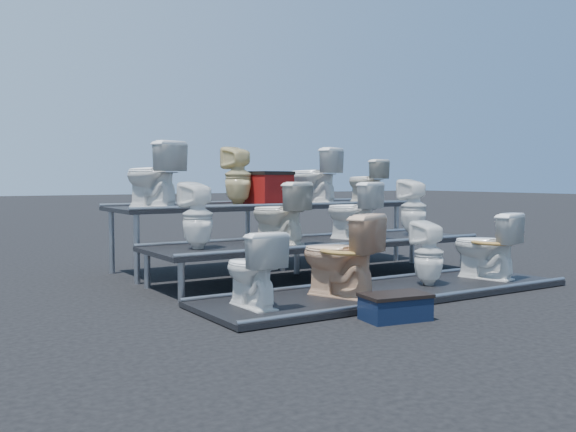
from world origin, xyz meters
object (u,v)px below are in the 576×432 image
toilet_1 (340,255)px  toilet_7 (414,207)px  toilet_2 (429,253)px  toilet_11 (366,181)px  toilet_3 (485,245)px  toilet_6 (352,211)px  toilet_9 (238,176)px  step_stool (395,309)px  red_crate (268,190)px  toilet_5 (279,213)px  toilet_0 (252,269)px  toilet_8 (152,175)px  toilet_10 (313,176)px  toilet_4 (198,215)px

toilet_1 → toilet_7: toilet_7 is taller
toilet_2 → toilet_11: size_ratio=1.09×
toilet_3 → toilet_6: bearing=-68.3°
toilet_9 → step_stool: 3.69m
toilet_3 → toilet_6: size_ratio=1.07×
red_crate → toilet_5: bearing=-129.1°
toilet_0 → toilet_8: (0.04, 2.60, 0.86)m
toilet_0 → toilet_10: size_ratio=0.88×
toilet_5 → step_stool: size_ratio=1.29×
toilet_5 → toilet_1: bearing=65.6°
toilet_0 → toilet_1: 0.99m
toilet_1 → toilet_9: 2.73m
toilet_2 → toilet_11: bearing=-113.4°
toilet_7 → step_stool: 3.24m
toilet_4 → red_crate: size_ratio=1.29×
toilet_4 → toilet_9: size_ratio=0.92×
toilet_1 → toilet_2: bearing=158.9°
toilet_4 → toilet_7: toilet_7 is taller
toilet_7 → toilet_10: (-0.73, 1.30, 0.42)m
toilet_2 → toilet_7: 1.69m
toilet_6 → toilet_5: bearing=-17.3°
toilet_1 → toilet_11: 3.64m
toilet_2 → toilet_8: bearing=-48.2°
toilet_0 → toilet_1: size_ratio=0.85×
toilet_5 → toilet_6: size_ratio=1.01×
toilet_1 → toilet_2: (1.21, 0.00, -0.06)m
toilet_3 → toilet_10: bearing=-90.3°
toilet_1 → toilet_4: 1.64m
toilet_3 → step_stool: toilet_3 is taller
toilet_7 → toilet_9: (-1.95, 1.30, 0.42)m
toilet_9 → red_crate: bearing=167.7°
toilet_0 → toilet_4: (0.06, 1.30, 0.42)m
toilet_6 → toilet_10: 1.40m
toilet_2 → toilet_9: (-0.96, 2.60, 0.84)m
toilet_0 → toilet_9: toilet_9 is taller
toilet_8 → step_stool: (0.88, -3.50, -1.17)m
toilet_2 → toilet_8: size_ratio=0.86×
toilet_9 → toilet_6: bearing=117.7°
toilet_5 → toilet_8: size_ratio=0.89×
toilet_9 → step_stool: bearing=77.3°
toilet_10 → toilet_6: bearing=52.3°
toilet_5 → toilet_11: toilet_11 is taller
toilet_0 → toilet_4: bearing=-92.9°
toilet_1 → toilet_3: size_ratio=1.07×
toilet_5 → toilet_8: 1.72m
toilet_6 → toilet_8: size_ratio=0.88×
toilet_11 → toilet_10: bearing=-12.4°
toilet_3 → toilet_10: 2.80m
toilet_0 → toilet_2: bearing=179.6°
toilet_0 → toilet_1: toilet_1 is taller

